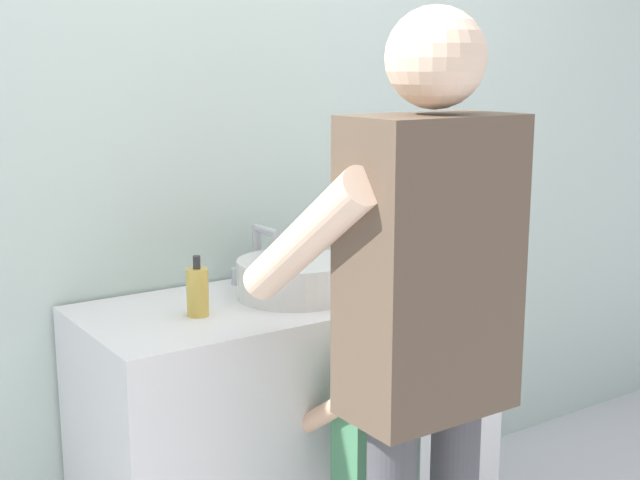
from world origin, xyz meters
TOP-DOWN VIEW (x-y plane):
  - back_wall at (0.00, 0.62)m, footprint 4.40×0.08m
  - vanity_cabinet at (0.00, 0.30)m, footprint 1.24×0.54m
  - sink_basin at (0.00, 0.28)m, footprint 0.34×0.34m
  - faucet at (0.00, 0.49)m, footprint 0.18×0.14m
  - toothbrush_cup at (0.36, 0.35)m, footprint 0.07×0.07m
  - soap_bottle at (-0.32, 0.27)m, footprint 0.06×0.06m
  - child_toddler at (0.00, -0.10)m, footprint 0.28×0.28m
  - adult_parent at (-0.07, -0.36)m, footprint 0.51×0.54m

SIDE VIEW (x-z plane):
  - vanity_cabinet at x=0.00m, z-range 0.00..0.87m
  - child_toddler at x=0.00m, z-range 0.09..0.99m
  - toothbrush_cup at x=0.36m, z-range 0.82..1.03m
  - sink_basin at x=0.00m, z-range 0.87..0.98m
  - soap_bottle at x=-0.32m, z-range 0.85..1.02m
  - faucet at x=0.00m, z-range 0.86..1.04m
  - adult_parent at x=-0.07m, z-range 0.17..1.82m
  - back_wall at x=0.00m, z-range 0.00..2.70m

